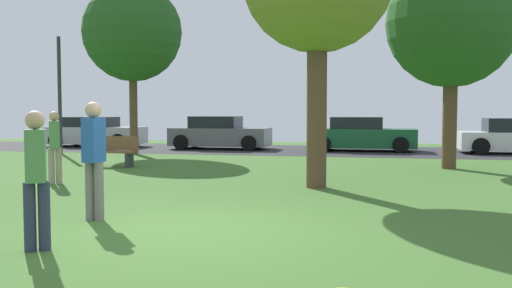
{
  "coord_description": "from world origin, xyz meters",
  "views": [
    {
      "loc": [
        2.54,
        -7.29,
        1.66
      ],
      "look_at": [
        0.0,
        4.24,
        0.96
      ],
      "focal_mm": 39.25,
      "sensor_mm": 36.0,
      "label": 1
    }
  ],
  "objects_px": {
    "oak_tree_left": "(132,32)",
    "oak_tree_center": "(452,23)",
    "park_bench": "(111,151)",
    "person_thrower": "(36,174)",
    "street_lamp_post": "(60,95)",
    "person_bystander": "(94,154)",
    "person_catcher": "(55,144)",
    "parked_car_silver": "(95,133)",
    "parked_car_grey": "(220,134)",
    "parked_car_green": "(361,135)"
  },
  "relations": [
    {
      "from": "person_thrower",
      "to": "parked_car_silver",
      "type": "xyz_separation_m",
      "value": [
        -8.85,
        17.73,
        -0.28
      ]
    },
    {
      "from": "oak_tree_left",
      "to": "oak_tree_center",
      "type": "relative_size",
      "value": 1.09
    },
    {
      "from": "person_catcher",
      "to": "parked_car_silver",
      "type": "bearing_deg",
      "value": 174.31
    },
    {
      "from": "parked_car_silver",
      "to": "park_bench",
      "type": "distance_m",
      "value": 9.76
    },
    {
      "from": "person_thrower",
      "to": "park_bench",
      "type": "distance_m",
      "value": 10.13
    },
    {
      "from": "parked_car_green",
      "to": "park_bench",
      "type": "distance_m",
      "value": 10.82
    },
    {
      "from": "parked_car_green",
      "to": "park_bench",
      "type": "height_order",
      "value": "parked_car_green"
    },
    {
      "from": "person_bystander",
      "to": "person_thrower",
      "type": "bearing_deg",
      "value": -166.3
    },
    {
      "from": "person_catcher",
      "to": "parked_car_green",
      "type": "bearing_deg",
      "value": 121.46
    },
    {
      "from": "oak_tree_left",
      "to": "parked_car_silver",
      "type": "distance_m",
      "value": 6.44
    },
    {
      "from": "person_catcher",
      "to": "park_bench",
      "type": "relative_size",
      "value": 1.03
    },
    {
      "from": "person_thrower",
      "to": "street_lamp_post",
      "type": "height_order",
      "value": "street_lamp_post"
    },
    {
      "from": "oak_tree_left",
      "to": "oak_tree_center",
      "type": "xyz_separation_m",
      "value": [
        11.21,
        -3.19,
        -0.5
      ]
    },
    {
      "from": "parked_car_green",
      "to": "street_lamp_post",
      "type": "height_order",
      "value": "street_lamp_post"
    },
    {
      "from": "oak_tree_center",
      "to": "person_thrower",
      "type": "height_order",
      "value": "oak_tree_center"
    },
    {
      "from": "oak_tree_left",
      "to": "parked_car_grey",
      "type": "xyz_separation_m",
      "value": [
        2.47,
        3.33,
        -3.99
      ]
    },
    {
      "from": "oak_tree_left",
      "to": "person_catcher",
      "type": "height_order",
      "value": "oak_tree_left"
    },
    {
      "from": "oak_tree_left",
      "to": "street_lamp_post",
      "type": "distance_m",
      "value": 3.73
    },
    {
      "from": "oak_tree_center",
      "to": "person_catcher",
      "type": "xyz_separation_m",
      "value": [
        -9.16,
        -5.45,
        -3.23
      ]
    },
    {
      "from": "oak_tree_center",
      "to": "street_lamp_post",
      "type": "height_order",
      "value": "oak_tree_center"
    },
    {
      "from": "person_thrower",
      "to": "street_lamp_post",
      "type": "xyz_separation_m",
      "value": [
        -8.12,
        13.65,
        1.33
      ]
    },
    {
      "from": "oak_tree_center",
      "to": "oak_tree_left",
      "type": "bearing_deg",
      "value": 164.13
    },
    {
      "from": "person_catcher",
      "to": "park_bench",
      "type": "xyz_separation_m",
      "value": [
        -0.57,
        3.86,
        -0.44
      ]
    },
    {
      "from": "parked_car_grey",
      "to": "parked_car_green",
      "type": "distance_m",
      "value": 6.04
    },
    {
      "from": "person_catcher",
      "to": "parked_car_silver",
      "type": "distance_m",
      "value": 13.43
    },
    {
      "from": "parked_car_grey",
      "to": "person_catcher",
      "type": "bearing_deg",
      "value": -92.02
    },
    {
      "from": "oak_tree_center",
      "to": "park_bench",
      "type": "bearing_deg",
      "value": -170.7
    },
    {
      "from": "oak_tree_center",
      "to": "person_bystander",
      "type": "distance_m",
      "value": 11.47
    },
    {
      "from": "parked_car_grey",
      "to": "street_lamp_post",
      "type": "bearing_deg",
      "value": -144.09
    },
    {
      "from": "parked_car_silver",
      "to": "parked_car_green",
      "type": "xyz_separation_m",
      "value": [
        12.07,
        -0.12,
        0.01
      ]
    },
    {
      "from": "person_catcher",
      "to": "parked_car_grey",
      "type": "relative_size",
      "value": 0.39
    },
    {
      "from": "parked_car_green",
      "to": "oak_tree_center",
      "type": "bearing_deg",
      "value": -67.86
    },
    {
      "from": "street_lamp_post",
      "to": "parked_car_silver",
      "type": "bearing_deg",
      "value": 100.25
    },
    {
      "from": "parked_car_green",
      "to": "street_lamp_post",
      "type": "relative_size",
      "value": 0.96
    },
    {
      "from": "oak_tree_left",
      "to": "person_thrower",
      "type": "relative_size",
      "value": 3.93
    },
    {
      "from": "oak_tree_left",
      "to": "parked_car_green",
      "type": "relative_size",
      "value": 1.51
    },
    {
      "from": "street_lamp_post",
      "to": "oak_tree_center",
      "type": "bearing_deg",
      "value": -10.79
    },
    {
      "from": "parked_car_grey",
      "to": "park_bench",
      "type": "height_order",
      "value": "parked_car_grey"
    },
    {
      "from": "oak_tree_center",
      "to": "parked_car_silver",
      "type": "distance_m",
      "value": 16.61
    },
    {
      "from": "oak_tree_left",
      "to": "oak_tree_center",
      "type": "height_order",
      "value": "oak_tree_left"
    },
    {
      "from": "person_bystander",
      "to": "park_bench",
      "type": "height_order",
      "value": "person_bystander"
    },
    {
      "from": "person_bystander",
      "to": "parked_car_grey",
      "type": "relative_size",
      "value": 0.42
    },
    {
      "from": "oak_tree_left",
      "to": "oak_tree_center",
      "type": "bearing_deg",
      "value": -15.87
    },
    {
      "from": "person_thrower",
      "to": "parked_car_grey",
      "type": "distance_m",
      "value": 17.71
    },
    {
      "from": "park_bench",
      "to": "parked_car_green",
      "type": "bearing_deg",
      "value": -130.52
    },
    {
      "from": "person_catcher",
      "to": "parked_car_grey",
      "type": "xyz_separation_m",
      "value": [
        0.42,
        11.96,
        -0.25
      ]
    },
    {
      "from": "oak_tree_left",
      "to": "person_bystander",
      "type": "bearing_deg",
      "value": -67.75
    },
    {
      "from": "person_thrower",
      "to": "oak_tree_left",
      "type": "bearing_deg",
      "value": -9.9
    },
    {
      "from": "oak_tree_left",
      "to": "park_bench",
      "type": "relative_size",
      "value": 4.09
    },
    {
      "from": "oak_tree_center",
      "to": "street_lamp_post",
      "type": "relative_size",
      "value": 1.33
    }
  ]
}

